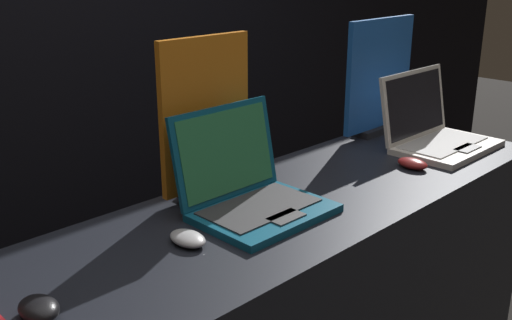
% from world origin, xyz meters
% --- Properties ---
extents(wall_back, '(8.00, 0.05, 2.80)m').
position_xyz_m(wall_back, '(0.00, 1.59, 1.40)').
color(wall_back, black).
rests_on(wall_back, ground_plane).
extents(mouse_front, '(0.07, 0.09, 0.04)m').
position_xyz_m(mouse_front, '(-0.61, 0.23, 0.99)').
color(mouse_front, black).
rests_on(mouse_front, display_counter).
extents(laptop_middle, '(0.34, 0.30, 0.26)m').
position_xyz_m(laptop_middle, '(0.01, 0.31, 1.03)').
color(laptop_middle, '#0F5170').
rests_on(laptop_middle, display_counter).
extents(mouse_middle, '(0.07, 0.10, 0.03)m').
position_xyz_m(mouse_middle, '(-0.23, 0.27, 0.99)').
color(mouse_middle, '#B2B2B7').
rests_on(mouse_middle, display_counter).
extents(promo_stand_middle, '(0.30, 0.07, 0.44)m').
position_xyz_m(promo_stand_middle, '(0.01, 0.48, 1.18)').
color(promo_stand_middle, black).
rests_on(promo_stand_middle, display_counter).
extents(laptop_back, '(0.38, 0.29, 0.25)m').
position_xyz_m(laptop_back, '(0.85, 0.26, 1.03)').
color(laptop_back, silver).
rests_on(laptop_back, display_counter).
extents(mouse_back, '(0.06, 0.10, 0.03)m').
position_xyz_m(mouse_back, '(0.60, 0.19, 0.99)').
color(mouse_back, maroon).
rests_on(mouse_back, display_counter).
extents(promo_stand_back, '(0.37, 0.07, 0.42)m').
position_xyz_m(promo_stand_back, '(0.85, 0.49, 1.18)').
color(promo_stand_back, black).
rests_on(promo_stand_back, display_counter).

